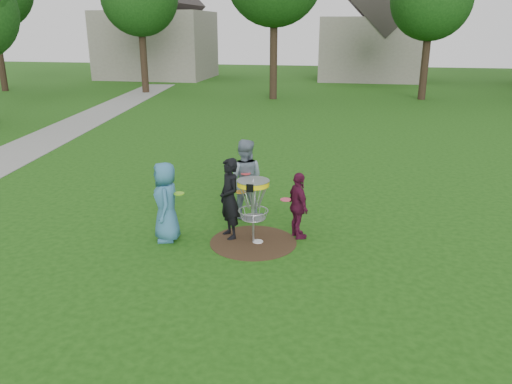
% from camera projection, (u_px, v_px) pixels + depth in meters
% --- Properties ---
extents(ground, '(100.00, 100.00, 0.00)m').
position_uv_depth(ground, '(253.00, 242.00, 10.33)').
color(ground, '#19470F').
rests_on(ground, ground).
extents(dirt_patch, '(1.80, 1.80, 0.01)m').
position_uv_depth(dirt_patch, '(253.00, 242.00, 10.33)').
color(dirt_patch, '#47331E').
rests_on(dirt_patch, ground).
extents(concrete_path, '(7.75, 39.92, 0.02)m').
position_uv_depth(concrete_path, '(43.00, 140.00, 19.58)').
color(concrete_path, '#9E9E99').
rests_on(concrete_path, ground).
extents(player_blue, '(0.78, 0.95, 1.67)m').
position_uv_depth(player_blue, '(166.00, 202.00, 10.21)').
color(player_blue, teal).
rests_on(player_blue, ground).
extents(player_black, '(0.70, 0.75, 1.71)m').
position_uv_depth(player_black, '(229.00, 199.00, 10.33)').
color(player_black, black).
rests_on(player_black, ground).
extents(player_grey, '(0.93, 0.75, 1.85)m').
position_uv_depth(player_grey, '(244.00, 179.00, 11.44)').
color(player_grey, gray).
rests_on(player_grey, ground).
extents(player_maroon, '(0.71, 0.90, 1.42)m').
position_uv_depth(player_maroon, '(298.00, 206.00, 10.35)').
color(player_maroon, '#52122F').
rests_on(player_maroon, ground).
extents(disc_on_grass, '(0.22, 0.22, 0.02)m').
position_uv_depth(disc_on_grass, '(258.00, 242.00, 10.33)').
color(disc_on_grass, white).
rests_on(disc_on_grass, ground).
extents(disc_golf_basket, '(0.66, 0.67, 1.38)m').
position_uv_depth(disc_golf_basket, '(253.00, 196.00, 10.01)').
color(disc_golf_basket, '#9EA0A5').
rests_on(disc_golf_basket, ground).
extents(held_discs, '(2.35, 1.52, 0.28)m').
position_uv_depth(held_discs, '(238.00, 189.00, 10.40)').
color(held_discs, '#79D017').
rests_on(held_discs, ground).
extents(house_row, '(44.50, 10.65, 11.62)m').
position_uv_depth(house_row, '(395.00, 28.00, 38.99)').
color(house_row, gray).
rests_on(house_row, ground).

